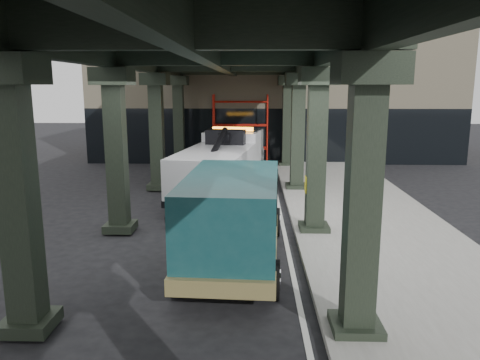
# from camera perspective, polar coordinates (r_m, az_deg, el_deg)

# --- Properties ---
(ground) EXTENTS (90.00, 90.00, 0.00)m
(ground) POSITION_cam_1_polar(r_m,az_deg,el_deg) (12.69, -1.75, -9.26)
(ground) COLOR black
(ground) RESTS_ON ground
(sidewalk) EXTENTS (5.00, 40.00, 0.15)m
(sidewalk) POSITION_cam_1_polar(r_m,az_deg,el_deg) (15.02, 16.22, -6.11)
(sidewalk) COLOR gray
(sidewalk) RESTS_ON ground
(lane_stripe) EXTENTS (0.12, 38.00, 0.01)m
(lane_stripe) POSITION_cam_1_polar(r_m,az_deg,el_deg) (14.59, 5.44, -6.49)
(lane_stripe) COLOR silver
(lane_stripe) RESTS_ON ground
(viaduct) EXTENTS (7.40, 32.00, 6.40)m
(viaduct) POSITION_cam_1_polar(r_m,az_deg,el_deg) (13.93, -3.10, 15.44)
(viaduct) COLOR black
(viaduct) RESTS_ON ground
(building) EXTENTS (22.00, 10.00, 8.00)m
(building) POSITION_cam_1_polar(r_m,az_deg,el_deg) (31.88, 3.99, 10.54)
(building) COLOR #C6B793
(building) RESTS_ON ground
(scaffolding) EXTENTS (3.08, 0.88, 4.00)m
(scaffolding) POSITION_cam_1_polar(r_m,az_deg,el_deg) (26.61, 0.07, 6.32)
(scaffolding) COLOR red
(scaffolding) RESTS_ON ground
(tow_truck) EXTENTS (3.59, 8.77, 2.80)m
(tow_truck) POSITION_cam_1_polar(r_m,az_deg,el_deg) (19.42, -1.95, 2.19)
(tow_truck) COLOR black
(tow_truck) RESTS_ON ground
(towed_van) EXTENTS (2.64, 5.99, 2.38)m
(towed_van) POSITION_cam_1_polar(r_m,az_deg,el_deg) (11.73, -0.80, -4.41)
(towed_van) COLOR #134145
(towed_van) RESTS_ON ground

